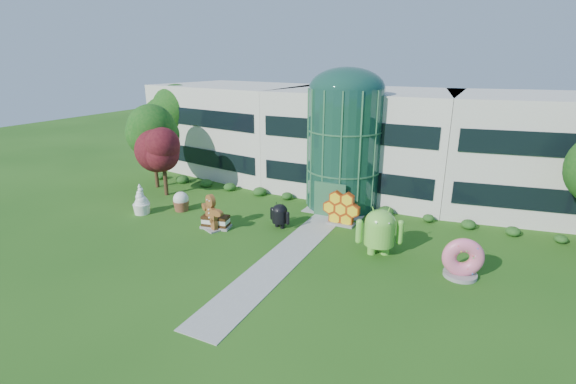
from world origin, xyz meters
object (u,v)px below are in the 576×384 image
at_px(android_black, 280,214).
at_px(gingerbread, 211,212).
at_px(donut, 462,257).
at_px(android_green, 380,228).

distance_m(android_black, gingerbread, 5.02).
height_order(donut, gingerbread, gingerbread).
xyz_separation_m(android_green, android_black, (-7.73, 1.10, -0.70)).
distance_m(android_green, android_black, 7.84).
bearing_deg(android_black, donut, 4.94).
distance_m(android_green, donut, 5.11).
xyz_separation_m(android_black, gingerbread, (-4.31, -2.56, 0.31)).
height_order(android_green, donut, android_green).
relative_size(donut, gingerbread, 0.82).
distance_m(donut, gingerbread, 17.07).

